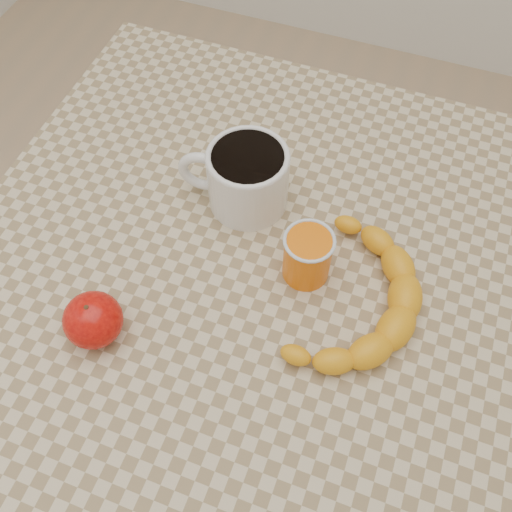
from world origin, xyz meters
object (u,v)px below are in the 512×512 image
(table, at_px, (256,295))
(apple, at_px, (93,320))
(coffee_mug, at_px, (246,176))
(orange_juice_glass, at_px, (307,256))
(banana, at_px, (354,299))

(table, relative_size, apple, 9.14)
(coffee_mug, distance_m, apple, 0.27)
(table, relative_size, coffee_mug, 4.97)
(table, distance_m, coffee_mug, 0.17)
(orange_juice_glass, distance_m, apple, 0.27)
(orange_juice_glass, distance_m, banana, 0.08)
(orange_juice_glass, bearing_deg, banana, -22.53)
(banana, bearing_deg, coffee_mug, 160.63)
(banana, bearing_deg, table, -175.35)
(coffee_mug, bearing_deg, apple, -110.81)
(coffee_mug, relative_size, apple, 1.84)
(table, xyz_separation_m, banana, (0.14, -0.02, 0.11))
(table, distance_m, apple, 0.25)
(apple, height_order, banana, apple)
(table, bearing_deg, coffee_mug, 117.59)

